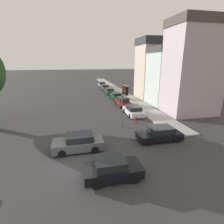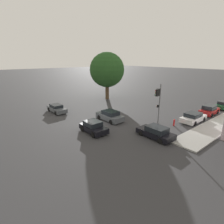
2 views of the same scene
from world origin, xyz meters
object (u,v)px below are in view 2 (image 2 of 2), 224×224
(traffic_signal, at_px, (158,97))
(crossing_car_1, at_px, (93,127))
(crossing_car_0, at_px, (156,132))
(crossing_car_3, at_px, (57,108))
(crossing_car_2, at_px, (110,116))
(parked_car_1, at_px, (209,110))
(street_tree, at_px, (107,70))
(parked_car_2, at_px, (224,105))
(parked_car_0, at_px, (193,117))
(fire_hydrant, at_px, (174,122))

(traffic_signal, xyz_separation_m, crossing_car_1, (-3.16, -8.35, -3.12))
(crossing_car_0, distance_m, crossing_car_3, 17.46)
(crossing_car_2, height_order, crossing_car_3, crossing_car_2)
(crossing_car_1, distance_m, parked_car_1, 19.48)
(street_tree, distance_m, crossing_car_2, 15.37)
(street_tree, distance_m, parked_car_1, 21.09)
(crossing_car_1, xyz_separation_m, parked_car_2, (6.23, 24.19, -0.01))
(crossing_car_3, height_order, parked_car_2, parked_car_2)
(crossing_car_3, bearing_deg, traffic_signal, 29.18)
(street_tree, distance_m, crossing_car_1, 19.47)
(street_tree, relative_size, parked_car_1, 2.38)
(parked_car_1, bearing_deg, crossing_car_1, 160.08)
(parked_car_0, bearing_deg, parked_car_2, -1.24)
(crossing_car_2, height_order, fire_hydrant, crossing_car_2)
(crossing_car_3, bearing_deg, parked_car_0, 36.14)
(crossing_car_0, xyz_separation_m, parked_car_2, (0.41, 19.54, 0.01))
(parked_car_1, bearing_deg, crossing_car_3, 135.50)
(street_tree, distance_m, crossing_car_3, 14.28)
(crossing_car_2, relative_size, parked_car_1, 1.03)
(street_tree, xyz_separation_m, crossing_car_0, (19.34, -8.15, -5.72))
(crossing_car_0, xyz_separation_m, fire_hydrant, (-0.67, 4.91, -0.15))
(street_tree, relative_size, traffic_signal, 1.84)
(street_tree, height_order, crossing_car_1, street_tree)
(crossing_car_0, height_order, crossing_car_3, crossing_car_0)
(crossing_car_0, relative_size, parked_car_1, 1.02)
(crossing_car_2, bearing_deg, crossing_car_1, 114.31)
(traffic_signal, distance_m, parked_car_0, 6.35)
(crossing_car_1, height_order, crossing_car_3, crossing_car_1)
(crossing_car_1, relative_size, parked_car_0, 0.87)
(crossing_car_1, bearing_deg, parked_car_1, 71.95)
(crossing_car_3, xyz_separation_m, parked_car_2, (17.24, 24.22, 0.02))
(traffic_signal, bearing_deg, parked_car_2, -111.83)
(crossing_car_2, bearing_deg, parked_car_2, -113.83)
(traffic_signal, relative_size, crossing_car_1, 1.42)
(crossing_car_2, relative_size, parked_car_0, 0.99)
(crossing_car_2, bearing_deg, fire_hydrant, -145.03)
(traffic_signal, distance_m, crossing_car_2, 7.29)
(parked_car_1, bearing_deg, parked_car_2, -4.74)
(crossing_car_0, bearing_deg, fire_hydrant, -82.41)
(traffic_signal, bearing_deg, parked_car_1, -116.27)
(crossing_car_0, bearing_deg, parked_car_1, -90.80)
(parked_car_2, bearing_deg, crossing_car_1, 164.93)
(traffic_signal, height_order, crossing_car_0, traffic_signal)
(street_tree, distance_m, crossing_car_0, 21.75)
(parked_car_0, relative_size, fire_hydrant, 4.81)
(street_tree, xyz_separation_m, crossing_car_2, (11.47, -8.51, -5.66))
(crossing_car_2, height_order, parked_car_0, crossing_car_2)
(parked_car_0, bearing_deg, traffic_signal, 148.62)
(street_tree, distance_m, traffic_signal, 17.45)
(traffic_signal, distance_m, crossing_car_3, 16.76)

